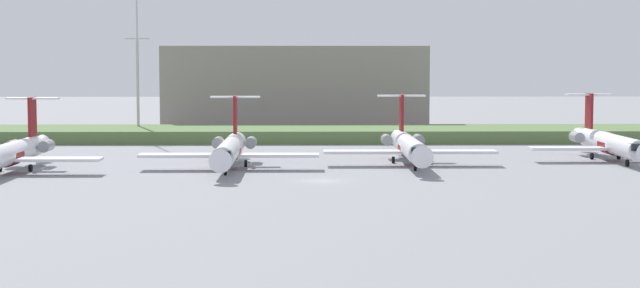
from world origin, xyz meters
The scene contains 8 objects.
ground_plane centered at (0.00, 30.00, 0.00)m, with size 500.00×500.00×0.00m, color gray.
grass_berm centered at (0.00, 61.24, 1.08)m, with size 320.00×20.00×2.15m, color #597542.
regional_jet_second centered at (-38.14, 8.78, 2.54)m, with size 22.81×31.00×9.00m.
regional_jet_third centered at (-11.57, 13.91, 2.54)m, with size 22.81×31.00×9.00m.
regional_jet_fourth centered at (11.88, 18.51, 2.54)m, with size 22.81×31.00×9.00m.
regional_jet_fifth centered at (40.18, 23.41, 2.54)m, with size 22.81×31.00×9.00m.
antenna_mast centered at (-31.73, 66.59, 11.21)m, with size 4.40×0.50×27.17m.
distant_hangar centered at (-3.80, 94.82, 8.36)m, with size 52.74×23.44×16.71m, color gray.
Camera 1 is at (-2.16, -117.33, 13.75)m, focal length 57.66 mm.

